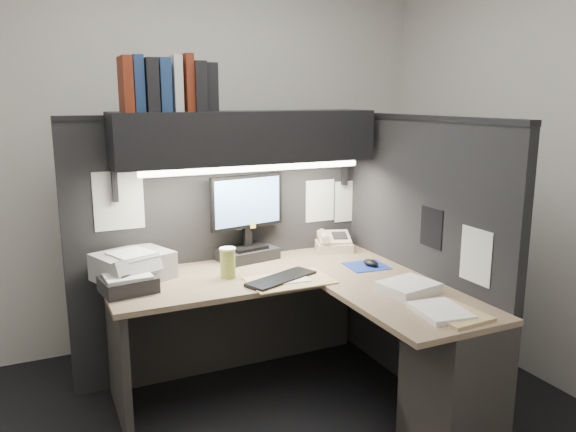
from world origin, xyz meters
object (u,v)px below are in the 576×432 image
object	(u,v)px
overhead_shelf	(246,137)
notebook_stack	(128,284)
keyboard	(281,279)
telephone	(333,243)
printer	(133,266)
monitor	(247,227)
desk	(352,345)
coffee_cup	(228,264)

from	to	relation	value
overhead_shelf	notebook_stack	size ratio (longest dim) A/B	5.81
keyboard	telephone	bearing A→B (deg)	15.71
keyboard	printer	world-z (taller)	printer
overhead_shelf	telephone	bearing A→B (deg)	4.65
overhead_shelf	monitor	distance (m)	0.56
desk	telephone	xyz separation A→B (m)	(0.33, 0.80, 0.33)
desk	keyboard	size ratio (longest dim) A/B	3.92
telephone	monitor	bearing A→B (deg)	-162.54
overhead_shelf	monitor	world-z (taller)	overhead_shelf
coffee_cup	notebook_stack	xyz separation A→B (m)	(-0.55, -0.01, -0.04)
monitor	notebook_stack	bearing A→B (deg)	-169.53
telephone	printer	world-z (taller)	printer
keyboard	notebook_stack	world-z (taller)	notebook_stack
desk	coffee_cup	distance (m)	0.82
monitor	telephone	size ratio (longest dim) A/B	2.23
monitor	printer	distance (m)	0.74
monitor	keyboard	world-z (taller)	monitor
telephone	coffee_cup	xyz separation A→B (m)	(-0.83, -0.27, 0.03)
telephone	notebook_stack	xyz separation A→B (m)	(-1.38, -0.28, -0.01)
desk	monitor	xyz separation A→B (m)	(-0.28, 0.82, 0.50)
monitor	printer	bearing A→B (deg)	176.86
coffee_cup	monitor	bearing A→B (deg)	51.56
monitor	coffee_cup	distance (m)	0.39
monitor	coffee_cup	bearing A→B (deg)	-138.98
monitor	telephone	bearing A→B (deg)	-12.00
desk	notebook_stack	size ratio (longest dim) A/B	6.37
telephone	printer	size ratio (longest dim) A/B	0.64
desk	coffee_cup	bearing A→B (deg)	133.46
keyboard	telephone	size ratio (longest dim) A/B	1.80
printer	coffee_cup	bearing A→B (deg)	-42.44
overhead_shelf	telephone	size ratio (longest dim) A/B	6.45
coffee_cup	notebook_stack	distance (m)	0.55
monitor	keyboard	xyz separation A→B (m)	(0.02, -0.47, -0.20)
notebook_stack	printer	bearing A→B (deg)	73.30
desk	keyboard	xyz separation A→B (m)	(-0.25, 0.35, 0.30)
monitor	telephone	world-z (taller)	monitor
monitor	keyboard	bearing A→B (deg)	-97.91
desk	notebook_stack	xyz separation A→B (m)	(-1.06, 0.52, 0.33)
printer	telephone	bearing A→B (deg)	-17.51
telephone	overhead_shelf	bearing A→B (deg)	-156.42
telephone	notebook_stack	distance (m)	1.41
telephone	desk	bearing A→B (deg)	-93.25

